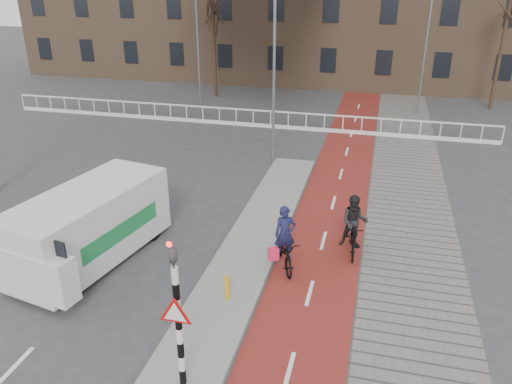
# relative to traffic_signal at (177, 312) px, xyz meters

# --- Properties ---
(ground) EXTENTS (120.00, 120.00, 0.00)m
(ground) POSITION_rel_traffic_signal_xyz_m (0.60, 2.02, -1.99)
(ground) COLOR #38383A
(ground) RESTS_ON ground
(bike_lane) EXTENTS (2.50, 60.00, 0.01)m
(bike_lane) POSITION_rel_traffic_signal_xyz_m (2.10, 12.02, -1.98)
(bike_lane) COLOR maroon
(bike_lane) RESTS_ON ground
(sidewalk) EXTENTS (3.00, 60.00, 0.01)m
(sidewalk) POSITION_rel_traffic_signal_xyz_m (4.90, 12.02, -1.98)
(sidewalk) COLOR slate
(sidewalk) RESTS_ON ground
(curb_island) EXTENTS (1.80, 16.00, 0.12)m
(curb_island) POSITION_rel_traffic_signal_xyz_m (-0.10, 6.02, -1.93)
(curb_island) COLOR gray
(curb_island) RESTS_ON ground
(traffic_signal) EXTENTS (0.80, 0.80, 3.68)m
(traffic_signal) POSITION_rel_traffic_signal_xyz_m (0.00, 0.00, 0.00)
(traffic_signal) COLOR black
(traffic_signal) RESTS_ON curb_island
(bollard) EXTENTS (0.12, 0.12, 0.69)m
(bollard) POSITION_rel_traffic_signal_xyz_m (0.03, 3.08, -1.53)
(bollard) COLOR #DDA10C
(bollard) RESTS_ON curb_island
(cyclist_near) EXTENTS (1.36, 1.98, 1.95)m
(cyclist_near) POSITION_rel_traffic_signal_xyz_m (1.15, 5.18, -1.33)
(cyclist_near) COLOR black
(cyclist_near) RESTS_ON bike_lane
(cyclist_far) EXTENTS (0.89, 1.85, 1.95)m
(cyclist_far) POSITION_rel_traffic_signal_xyz_m (3.05, 6.47, -1.18)
(cyclist_far) COLOR black
(cyclist_far) RESTS_ON bike_lane
(van) EXTENTS (3.05, 5.53, 2.25)m
(van) POSITION_rel_traffic_signal_xyz_m (-4.59, 4.16, -0.81)
(van) COLOR silver
(van) RESTS_ON ground
(railing) EXTENTS (28.00, 0.10, 0.99)m
(railing) POSITION_rel_traffic_signal_xyz_m (-4.40, 19.02, -1.68)
(railing) COLOR silver
(railing) RESTS_ON ground
(tree_mid) EXTENTS (0.27, 0.27, 6.62)m
(tree_mid) POSITION_rel_traffic_signal_xyz_m (-7.81, 25.50, 1.32)
(tree_mid) COLOR #311F15
(tree_mid) RESTS_ON ground
(tree_right) EXTENTS (0.23, 0.23, 7.12)m
(tree_right) POSITION_rel_traffic_signal_xyz_m (10.25, 26.56, 1.57)
(tree_right) COLOR #311F15
(tree_right) RESTS_ON ground
(streetlight_near) EXTENTS (0.12, 0.12, 8.68)m
(streetlight_near) POSITION_rel_traffic_signal_xyz_m (-1.07, 13.61, 2.35)
(streetlight_near) COLOR slate
(streetlight_near) RESTS_ON ground
(streetlight_left) EXTENTS (0.12, 0.12, 8.81)m
(streetlight_left) POSITION_rel_traffic_signal_xyz_m (-7.84, 22.57, 2.42)
(streetlight_left) COLOR slate
(streetlight_left) RESTS_ON ground
(streetlight_right) EXTENTS (0.12, 0.12, 7.73)m
(streetlight_right) POSITION_rel_traffic_signal_xyz_m (5.68, 24.09, 1.88)
(streetlight_right) COLOR slate
(streetlight_right) RESTS_ON ground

